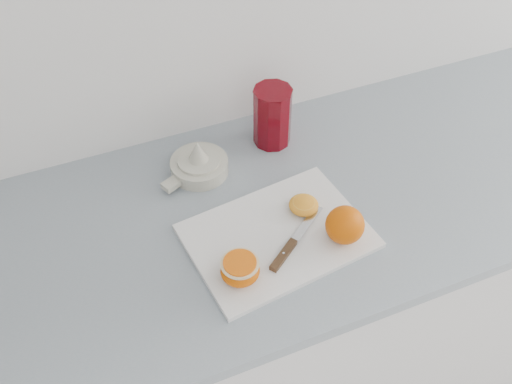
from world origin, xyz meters
TOP-DOWN VIEW (x-y plane):
  - counter at (-0.21, 1.70)m, footprint 2.52×0.64m
  - cutting_board at (-0.22, 1.61)m, footprint 0.38×0.29m
  - whole_orange at (-0.10, 1.55)m, footprint 0.08×0.08m
  - half_orange at (-0.32, 1.54)m, footprint 0.07×0.07m
  - squeezed_shell at (-0.14, 1.65)m, footprint 0.06×0.06m
  - paring_knife at (-0.22, 1.56)m, footprint 0.17×0.13m
  - citrus_juicer at (-0.30, 1.85)m, footprint 0.16×0.13m
  - red_tumbler at (-0.11, 1.89)m, footprint 0.09×0.09m

SIDE VIEW (x-z plane):
  - counter at x=-0.21m, z-range 0.00..0.89m
  - cutting_board at x=-0.22m, z-range 0.89..0.90m
  - paring_knife at x=-0.22m, z-range 0.90..0.91m
  - citrus_juicer at x=-0.30m, z-range 0.87..0.96m
  - squeezed_shell at x=-0.14m, z-range 0.90..0.93m
  - half_orange at x=-0.32m, z-range 0.90..0.95m
  - whole_orange at x=-0.10m, z-range 0.90..0.98m
  - red_tumbler at x=-0.11m, z-range 0.88..1.03m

